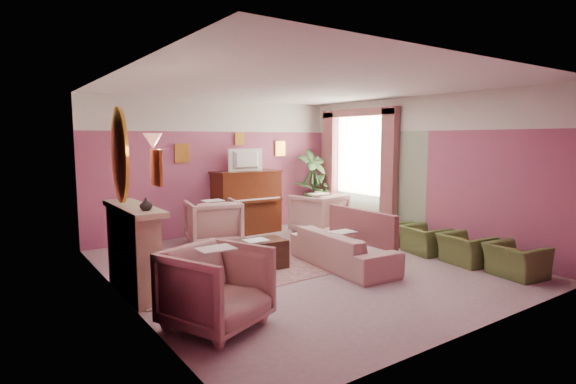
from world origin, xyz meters
TOP-DOWN VIEW (x-y plane):
  - floor at (0.00, 0.00)m, footprint 5.50×6.00m
  - ceiling at (0.00, 0.00)m, footprint 5.50×6.00m
  - wall_back at (0.00, 3.00)m, footprint 5.50×0.02m
  - wall_front at (0.00, -3.00)m, footprint 5.50×0.02m
  - wall_left at (-2.75, 0.00)m, footprint 0.02×6.00m
  - wall_right at (2.75, 0.00)m, footprint 0.02×6.00m
  - picture_rail_band at (0.00, 2.99)m, footprint 5.50×0.01m
  - stripe_panel at (2.73, 1.30)m, footprint 0.01×3.00m
  - fireplace_surround at (-2.59, 0.20)m, footprint 0.30×1.40m
  - fireplace_inset at (-2.49, 0.20)m, footprint 0.18×0.72m
  - fire_ember at (-2.45, 0.20)m, footprint 0.06×0.54m
  - mantel_shelf at (-2.56, 0.20)m, footprint 0.40×1.55m
  - hearth at (-2.39, 0.20)m, footprint 0.55×1.50m
  - mirror_frame at (-2.70, 0.20)m, footprint 0.04×0.72m
  - mirror_glass at (-2.67, 0.20)m, footprint 0.01×0.60m
  - sconce_shade at (-2.62, -0.85)m, footprint 0.20×0.20m
  - piano at (0.50, 2.68)m, footprint 1.40×0.60m
  - piano_keyshelf at (0.50, 2.33)m, footprint 1.30×0.12m
  - piano_keys at (0.50, 2.33)m, footprint 1.20×0.08m
  - piano_top at (0.50, 2.68)m, footprint 1.45×0.65m
  - television at (0.50, 2.63)m, footprint 0.80×0.12m
  - print_back_left at (-0.80, 2.96)m, footprint 0.30×0.03m
  - print_back_right at (1.55, 2.96)m, footprint 0.26×0.03m
  - print_back_mid at (0.50, 2.96)m, footprint 0.22×0.03m
  - print_left_wall at (-2.71, -1.20)m, footprint 0.03×0.28m
  - window_blind at (2.70, 1.55)m, footprint 0.03×1.40m
  - curtain_left at (2.62, 0.63)m, footprint 0.16×0.34m
  - curtain_right at (2.62, 2.47)m, footprint 0.16×0.34m
  - pelmet at (2.62, 1.55)m, footprint 0.16×2.20m
  - mantel_plant at (-2.55, 0.75)m, footprint 0.16×0.16m
  - mantel_vase at (-2.55, -0.30)m, footprint 0.16×0.16m
  - area_rug at (-0.73, 0.25)m, footprint 2.55×1.87m
  - coffee_table at (-0.77, 0.24)m, footprint 1.04×0.58m
  - table_paper at (-0.72, 0.24)m, footprint 0.35×0.28m
  - sofa at (0.46, -0.42)m, footprint 0.65×1.95m
  - sofa_throw at (0.86, -0.42)m, footprint 0.10×1.48m
  - floral_armchair_left at (-0.60, 2.01)m, footprint 0.93×0.93m
  - floral_armchair_right at (1.66, 1.68)m, footprint 0.93×0.93m
  - floral_armchair_front at (-2.17, -1.38)m, footprint 0.93×0.93m
  - olive_chair_a at (2.19, -2.25)m, footprint 0.52×0.74m
  - olive_chair_b at (2.19, -1.43)m, footprint 0.52×0.74m
  - olive_chair_c at (2.19, -0.61)m, footprint 0.52×0.74m
  - olive_chair_d at (2.19, 0.21)m, footprint 0.52×0.74m
  - side_table at (2.36, 2.55)m, footprint 0.52×0.52m
  - side_plant_big at (2.36, 2.55)m, footprint 0.30×0.30m
  - side_plant_small at (2.48, 2.45)m, footprint 0.16×0.16m
  - palm_pot at (2.18, 2.56)m, footprint 0.34×0.34m
  - palm_plant at (2.18, 2.56)m, footprint 0.76×0.76m

SIDE VIEW (x-z plane):
  - floor at x=0.00m, z-range -0.01..0.01m
  - area_rug at x=-0.73m, z-range 0.00..0.01m
  - hearth at x=-2.39m, z-range 0.00..0.02m
  - palm_pot at x=2.18m, z-range 0.00..0.34m
  - fire_ember at x=-2.45m, z-range 0.17..0.27m
  - coffee_table at x=-0.77m, z-range 0.00..0.45m
  - olive_chair_a at x=2.19m, z-range 0.00..0.64m
  - olive_chair_b at x=2.19m, z-range 0.00..0.64m
  - olive_chair_c at x=2.19m, z-range 0.00..0.64m
  - olive_chair_d at x=2.19m, z-range 0.00..0.64m
  - side_table at x=2.36m, z-range 0.00..0.70m
  - sofa at x=0.46m, z-range 0.00..0.79m
  - fireplace_inset at x=-2.49m, z-range 0.06..0.74m
  - table_paper at x=-0.72m, z-range 0.45..0.46m
  - floral_armchair_left at x=-0.60m, z-range 0.00..0.97m
  - floral_armchair_right at x=1.66m, z-range 0.00..0.97m
  - floral_armchair_front at x=-2.17m, z-range 0.00..0.97m
  - fireplace_surround at x=-2.59m, z-range 0.00..1.10m
  - sofa_throw at x=0.86m, z-range 0.33..0.87m
  - piano at x=0.50m, z-range 0.00..1.30m
  - piano_keyshelf at x=0.50m, z-range 0.69..0.75m
  - piano_keys at x=0.50m, z-range 0.75..0.77m
  - side_plant_small at x=2.48m, z-range 0.70..0.98m
  - side_plant_big at x=2.36m, z-range 0.70..1.04m
  - palm_plant at x=2.18m, z-range 0.34..1.78m
  - stripe_panel at x=2.73m, z-range 0.00..2.15m
  - mantel_shelf at x=-2.56m, z-range 1.09..1.16m
  - mantel_vase at x=-2.55m, z-range 1.15..1.31m
  - mantel_plant at x=-2.55m, z-range 1.15..1.43m
  - curtain_left at x=2.62m, z-range 0.00..2.60m
  - curtain_right at x=2.62m, z-range 0.00..2.60m
  - piano_top at x=0.50m, z-range 1.29..1.33m
  - wall_back at x=0.00m, z-range 0.00..2.80m
  - wall_front at x=0.00m, z-range 0.00..2.80m
  - wall_left at x=-2.75m, z-range 0.00..2.80m
  - wall_right at x=2.75m, z-range 0.00..2.80m
  - television at x=0.50m, z-range 1.36..1.84m
  - window_blind at x=2.70m, z-range 0.80..2.60m
  - print_back_left at x=-0.80m, z-range 1.53..1.91m
  - print_left_wall at x=-2.71m, z-range 1.54..1.90m
  - print_back_right at x=1.55m, z-range 1.61..1.95m
  - mirror_frame at x=-2.70m, z-range 1.20..2.40m
  - mirror_glass at x=-2.67m, z-range 1.27..2.33m
  - sconce_shade at x=-2.62m, z-range 1.90..2.06m
  - print_back_mid at x=0.50m, z-range 1.87..2.13m
  - picture_rail_band at x=0.00m, z-range 2.15..2.80m
  - pelmet at x=2.62m, z-range 2.48..2.64m
  - ceiling at x=0.00m, z-range 2.79..2.80m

